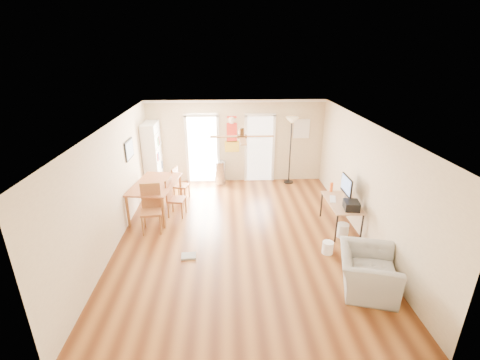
{
  "coord_description": "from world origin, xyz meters",
  "views": [
    {
      "loc": [
        -0.33,
        -6.77,
        4.08
      ],
      "look_at": [
        0.0,
        0.6,
        1.15
      ],
      "focal_mm": 25.22,
      "sensor_mm": 36.0,
      "label": 1
    }
  ],
  "objects_px": {
    "torchiere_lamp": "(290,151)",
    "printer": "(351,205)",
    "wastebasket_b": "(343,230)",
    "trash_can": "(220,173)",
    "bookshelf": "(153,156)",
    "dining_chair_near": "(151,209)",
    "dining_chair_right_b": "(176,197)",
    "dining_table": "(156,198)",
    "computer_desk": "(340,215)",
    "wastebasket_a": "(328,248)",
    "armchair": "(367,272)",
    "dining_chair_right_a": "(181,184)"
  },
  "relations": [
    {
      "from": "printer",
      "to": "dining_chair_right_a",
      "type": "bearing_deg",
      "value": 158.51
    },
    {
      "from": "dining_chair_near",
      "to": "armchair",
      "type": "relative_size",
      "value": 1.01
    },
    {
      "from": "wastebasket_a",
      "to": "bookshelf",
      "type": "bearing_deg",
      "value": 138.59
    },
    {
      "from": "bookshelf",
      "to": "printer",
      "type": "relative_size",
      "value": 5.49
    },
    {
      "from": "wastebasket_b",
      "to": "computer_desk",
      "type": "bearing_deg",
      "value": 82.75
    },
    {
      "from": "dining_chair_near",
      "to": "wastebasket_a",
      "type": "height_order",
      "value": "dining_chair_near"
    },
    {
      "from": "dining_chair_right_a",
      "to": "dining_chair_near",
      "type": "bearing_deg",
      "value": -179.62
    },
    {
      "from": "bookshelf",
      "to": "dining_chair_near",
      "type": "bearing_deg",
      "value": -93.51
    },
    {
      "from": "trash_can",
      "to": "armchair",
      "type": "distance_m",
      "value": 5.78
    },
    {
      "from": "dining_chair_right_b",
      "to": "wastebasket_a",
      "type": "relative_size",
      "value": 3.77
    },
    {
      "from": "dining_chair_near",
      "to": "armchair",
      "type": "height_order",
      "value": "dining_chair_near"
    },
    {
      "from": "printer",
      "to": "wastebasket_b",
      "type": "relative_size",
      "value": 1.18
    },
    {
      "from": "wastebasket_a",
      "to": "armchair",
      "type": "relative_size",
      "value": 0.24
    },
    {
      "from": "dining_table",
      "to": "wastebasket_a",
      "type": "height_order",
      "value": "dining_table"
    },
    {
      "from": "torchiere_lamp",
      "to": "computer_desk",
      "type": "bearing_deg",
      "value": -76.93
    },
    {
      "from": "torchiere_lamp",
      "to": "printer",
      "type": "xyz_separation_m",
      "value": [
        0.77,
        -3.37,
        -0.26
      ]
    },
    {
      "from": "dining_chair_near",
      "to": "wastebasket_a",
      "type": "xyz_separation_m",
      "value": [
        3.87,
        -1.11,
        -0.43
      ]
    },
    {
      "from": "dining_chair_right_b",
      "to": "dining_chair_near",
      "type": "bearing_deg",
      "value": 157.91
    },
    {
      "from": "dining_chair_right_b",
      "to": "computer_desk",
      "type": "relative_size",
      "value": 0.77
    },
    {
      "from": "dining_table",
      "to": "dining_chair_right_b",
      "type": "height_order",
      "value": "dining_chair_right_b"
    },
    {
      "from": "armchair",
      "to": "wastebasket_b",
      "type": "bearing_deg",
      "value": 10.3
    },
    {
      "from": "bookshelf",
      "to": "armchair",
      "type": "relative_size",
      "value": 1.81
    },
    {
      "from": "computer_desk",
      "to": "trash_can",
      "type": "bearing_deg",
      "value": 134.4
    },
    {
      "from": "dining_table",
      "to": "armchair",
      "type": "xyz_separation_m",
      "value": [
        4.3,
        -3.2,
        -0.05
      ]
    },
    {
      "from": "dining_table",
      "to": "dining_chair_right_a",
      "type": "xyz_separation_m",
      "value": [
        0.55,
        0.83,
        0.05
      ]
    },
    {
      "from": "dining_chair_right_a",
      "to": "armchair",
      "type": "distance_m",
      "value": 5.51
    },
    {
      "from": "dining_chair_right_b",
      "to": "trash_can",
      "type": "xyz_separation_m",
      "value": [
        1.09,
        2.11,
        -0.13
      ]
    },
    {
      "from": "dining_chair_right_a",
      "to": "computer_desk",
      "type": "distance_m",
      "value": 4.39
    },
    {
      "from": "dining_chair_right_b",
      "to": "dining_chair_near",
      "type": "distance_m",
      "value": 0.92
    },
    {
      "from": "dining_chair_right_a",
      "to": "dining_chair_right_b",
      "type": "distance_m",
      "value": 1.01
    },
    {
      "from": "printer",
      "to": "wastebasket_b",
      "type": "xyz_separation_m",
      "value": [
        -0.12,
        0.01,
        -0.64
      ]
    },
    {
      "from": "dining_chair_near",
      "to": "wastebasket_a",
      "type": "relative_size",
      "value": 4.22
    },
    {
      "from": "dining_chair_right_a",
      "to": "wastebasket_a",
      "type": "xyz_separation_m",
      "value": [
        3.39,
        -2.89,
        -0.33
      ]
    },
    {
      "from": "bookshelf",
      "to": "dining_chair_right_a",
      "type": "bearing_deg",
      "value": -57.56
    },
    {
      "from": "dining_chair_near",
      "to": "printer",
      "type": "bearing_deg",
      "value": -12.29
    },
    {
      "from": "computer_desk",
      "to": "dining_chair_right_b",
      "type": "bearing_deg",
      "value": 168.0
    },
    {
      "from": "dining_chair_right_b",
      "to": "wastebasket_a",
      "type": "bearing_deg",
      "value": -109.51
    },
    {
      "from": "armchair",
      "to": "bookshelf",
      "type": "bearing_deg",
      "value": 59.29
    },
    {
      "from": "trash_can",
      "to": "wastebasket_b",
      "type": "height_order",
      "value": "trash_can"
    },
    {
      "from": "wastebasket_b",
      "to": "torchiere_lamp",
      "type": "bearing_deg",
      "value": 100.82
    },
    {
      "from": "dining_chair_right_a",
      "to": "printer",
      "type": "bearing_deg",
      "value": -103.58
    },
    {
      "from": "dining_chair_near",
      "to": "torchiere_lamp",
      "type": "xyz_separation_m",
      "value": [
        3.76,
        2.9,
        0.49
      ]
    },
    {
      "from": "dining_chair_right_b",
      "to": "dining_chair_near",
      "type": "xyz_separation_m",
      "value": [
        -0.48,
        -0.78,
        0.06
      ]
    },
    {
      "from": "torchiere_lamp",
      "to": "printer",
      "type": "distance_m",
      "value": 3.46
    },
    {
      "from": "bookshelf",
      "to": "torchiere_lamp",
      "type": "bearing_deg",
      "value": -10.13
    },
    {
      "from": "dining_table",
      "to": "computer_desk",
      "type": "bearing_deg",
      "value": -12.68
    },
    {
      "from": "dining_chair_near",
      "to": "torchiere_lamp",
      "type": "bearing_deg",
      "value": 31.21
    },
    {
      "from": "dining_chair_right_b",
      "to": "trash_can",
      "type": "bearing_deg",
      "value": -17.68
    },
    {
      "from": "dining_table",
      "to": "computer_desk",
      "type": "height_order",
      "value": "dining_table"
    },
    {
      "from": "dining_chair_right_a",
      "to": "bookshelf",
      "type": "bearing_deg",
      "value": 60.81
    }
  ]
}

